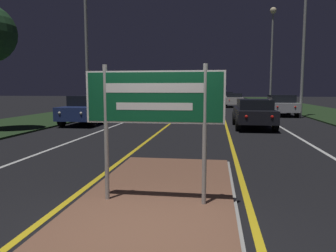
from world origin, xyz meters
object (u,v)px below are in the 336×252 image
object	(u,v)px
streetlight_right_far	(272,39)
car_approaching_2	(189,98)
streetlight_left_near	(86,11)
car_approaching_0	(88,109)
car_receding_0	(254,112)
car_receding_1	(280,105)
streetlight_right_near	(305,20)
car_approaching_1	(177,101)
highway_sign	(154,104)
car_receding_3	(227,97)
car_receding_2	(234,100)

from	to	relation	value
streetlight_right_far	car_approaching_2	world-z (taller)	streetlight_right_far
streetlight_left_near	car_approaching_0	xyz separation A→B (m)	(0.66, -1.73, -5.58)
car_receding_0	car_receding_1	bearing A→B (deg)	70.75
streetlight_right_near	car_receding_0	distance (m)	9.08
car_approaching_1	streetlight_right_far	bearing A→B (deg)	16.54
streetlight_right_near	car_approaching_1	xyz separation A→B (m)	(-9.13, 8.32, -5.55)
car_approaching_0	highway_sign	bearing A→B (deg)	-63.57
highway_sign	car_receding_1	xyz separation A→B (m)	(5.52, 19.14, -0.88)
car_receding_3	car_approaching_2	bearing A→B (deg)	-131.93
streetlight_right_near	car_approaching_1	distance (m)	13.54
streetlight_right_far	car_approaching_0	xyz separation A→B (m)	(-12.21, -16.54, -5.90)
car_receding_1	car_approaching_0	world-z (taller)	car_approaching_0
highway_sign	car_receding_1	bearing A→B (deg)	73.91
car_receding_1	car_approaching_2	world-z (taller)	car_receding_1
highway_sign	streetlight_right_near	size ratio (longest dim) A/B	0.23
car_receding_1	car_approaching_1	size ratio (longest dim) A/B	0.88
car_receding_3	car_approaching_2	distance (m)	7.36
streetlight_left_near	streetlight_right_far	bearing A→B (deg)	49.01
car_receding_2	car_approaching_2	xyz separation A→B (m)	(-5.23, 6.92, -0.05)
car_receding_0	car_receding_3	distance (m)	31.11
car_receding_1	car_approaching_0	distance (m)	13.53
highway_sign	car_receding_3	world-z (taller)	highway_sign
streetlight_right_far	car_receding_2	size ratio (longest dim) A/B	2.26
streetlight_left_near	car_approaching_0	bearing A→B (deg)	-69.22
highway_sign	car_receding_0	size ratio (longest dim) A/B	0.50
car_receding_3	highway_sign	bearing A→B (deg)	-93.41
highway_sign	car_receding_0	distance (m)	11.71
highway_sign	car_approaching_1	distance (m)	25.98
car_approaching_0	streetlight_right_far	bearing A→B (deg)	53.55
streetlight_right_near	car_approaching_0	world-z (taller)	streetlight_right_near
car_receding_2	car_approaching_2	distance (m)	8.67
car_receding_0	car_approaching_2	size ratio (longest dim) A/B	1.07
car_receding_0	car_approaching_1	bearing A→B (deg)	110.51
streetlight_left_near	streetlight_right_near	xyz separation A→B (m)	(13.09, 3.84, -0.08)
streetlight_left_near	car_receding_2	size ratio (longest dim) A/B	2.10
car_receding_3	car_approaching_1	world-z (taller)	car_receding_3
car_receding_3	car_approaching_1	xyz separation A→B (m)	(-5.16, -16.61, -0.03)
car_receding_0	streetlight_right_far	bearing A→B (deg)	78.50
streetlight_left_near	streetlight_right_near	bearing A→B (deg)	16.36
highway_sign	car_approaching_2	xyz separation A→B (m)	(-2.39, 36.97, -0.93)
car_approaching_0	car_approaching_2	xyz separation A→B (m)	(3.55, 25.03, -0.06)
car_receding_3	car_approaching_0	distance (m)	31.66
streetlight_left_near	streetlight_right_far	distance (m)	19.62
car_receding_1	car_receding_2	bearing A→B (deg)	103.82
car_approaching_1	streetlight_right_near	bearing A→B (deg)	-42.35
streetlight_right_near	car_receding_1	bearing A→B (deg)	120.94
streetlight_right_far	car_approaching_1	distance (m)	11.04
car_receding_3	car_approaching_1	bearing A→B (deg)	-107.25
streetlight_left_near	car_receding_0	size ratio (longest dim) A/B	2.07
car_receding_3	car_approaching_2	world-z (taller)	car_receding_3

